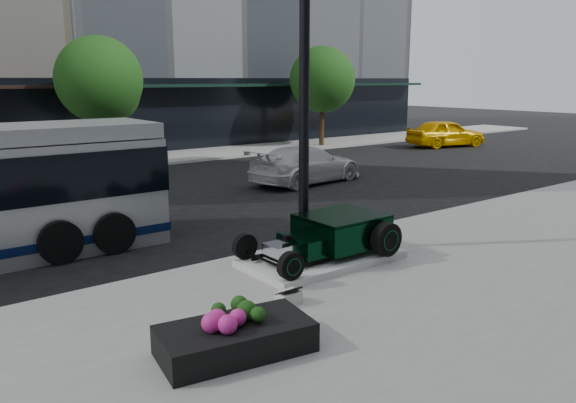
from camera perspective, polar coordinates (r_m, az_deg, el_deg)
ground at (r=14.94m, az=-4.65°, el=-2.99°), size 120.00×120.00×0.00m
sidewalk_far at (r=27.54m, az=-20.73°, el=3.43°), size 70.00×4.00×0.12m
street_trees at (r=26.74m, az=-18.36°, el=11.35°), size 29.80×3.80×5.70m
display_plinth at (r=12.05m, az=3.48°, el=-5.78°), size 3.40×1.80×0.15m
hot_rod at (r=12.12m, az=4.70°, el=-3.21°), size 3.22×2.00×0.81m
info_plaque at (r=9.86m, az=0.06°, el=-9.66°), size 0.40×0.30×0.31m
lamppost at (r=12.27m, az=1.66°, el=10.65°), size 0.41×0.41×7.48m
flower_planter at (r=8.21m, az=-5.38°, el=-13.44°), size 2.30×1.42×0.70m
white_sedan at (r=21.70m, az=1.87°, el=3.78°), size 5.16×2.65×1.43m
yellow_taxi at (r=34.81m, az=15.73°, el=6.71°), size 5.08×3.07×1.62m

